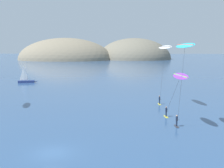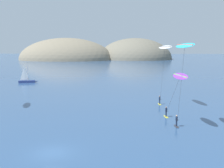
% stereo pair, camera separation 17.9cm
% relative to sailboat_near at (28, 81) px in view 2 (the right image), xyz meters
% --- Properties ---
extents(ground_plane, '(600.00, 600.00, 0.00)m').
position_rel_sailboat_near_xyz_m(ground_plane, '(21.08, -54.54, -0.64)').
color(ground_plane, '#2D4C75').
extents(headland_island, '(114.04, 61.85, 31.96)m').
position_rel_sailboat_near_xyz_m(headland_island, '(11.17, 128.21, -0.64)').
color(headland_island, '#7A705B').
rests_on(headland_island, ground).
extents(sailboat_near, '(5.94, 2.67, 5.70)m').
position_rel_sailboat_near_xyz_m(sailboat_near, '(0.00, 0.00, 0.00)').
color(sailboat_near, navy).
rests_on(sailboat_near, ground).
extents(kitesurfer_purple, '(2.15, 8.88, 7.74)m').
position_rel_sailboat_near_xyz_m(kitesurfer_purple, '(36.59, -43.91, 6.03)').
color(kitesurfer_purple, yellow).
rests_on(kitesurfer_purple, ground).
extents(kitesurfer_white, '(2.38, 6.17, 11.52)m').
position_rel_sailboat_near_xyz_m(kitesurfer_white, '(36.37, -31.45, 9.69)').
color(kitesurfer_white, yellow).
rests_on(kitesurfer_white, ground).
extents(kitesurfer_cyan, '(2.42, 5.53, 11.93)m').
position_rel_sailboat_near_xyz_m(kitesurfer_cyan, '(36.75, -46.07, 10.09)').
color(kitesurfer_cyan, '#2D2D33').
rests_on(kitesurfer_cyan, ground).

